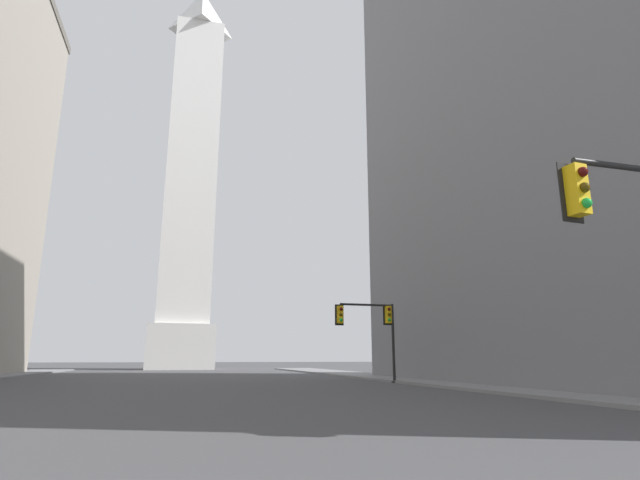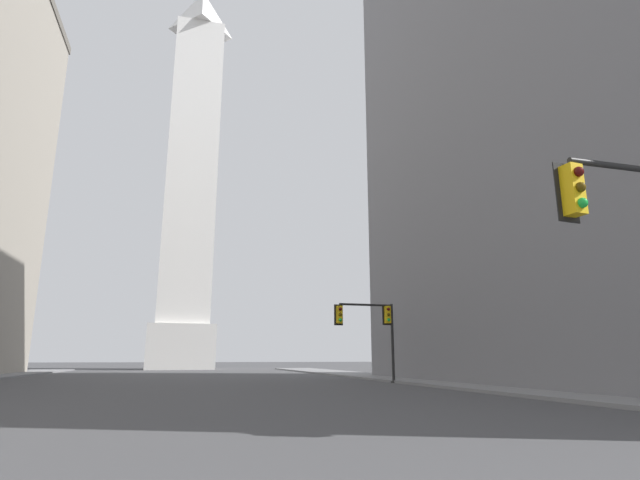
# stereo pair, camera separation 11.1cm
# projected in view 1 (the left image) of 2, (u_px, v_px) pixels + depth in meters

# --- Properties ---
(sidewalk_right) EXTENTS (5.00, 87.32, 0.15)m
(sidewalk_right) POSITION_uv_depth(u_px,v_px,m) (449.00, 383.00, 29.87)
(sidewalk_right) COLOR slate
(sidewalk_right) RESTS_ON ground_plane
(building_right) EXTENTS (20.19, 36.18, 38.63)m
(building_right) POSITION_uv_depth(u_px,v_px,m) (612.00, 75.00, 32.18)
(building_right) COLOR slate
(building_right) RESTS_ON ground_plane
(obelisk) EXTENTS (9.06, 9.06, 61.34)m
(obelisk) POSITION_uv_depth(u_px,v_px,m) (192.00, 172.00, 76.20)
(obelisk) COLOR silver
(obelisk) RESTS_ON ground_plane
(traffic_light_mid_right) EXTENTS (4.07, 0.50, 4.98)m
(traffic_light_mid_right) POSITION_uv_depth(u_px,v_px,m) (373.00, 322.00, 32.07)
(traffic_light_mid_right) COLOR black
(traffic_light_mid_right) RESTS_ON ground_plane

